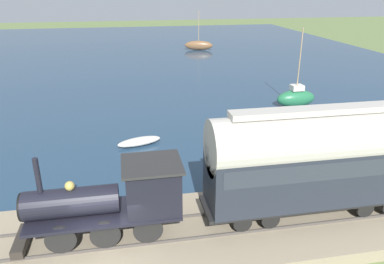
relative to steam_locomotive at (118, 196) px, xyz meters
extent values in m
plane|color=#607542|center=(-0.58, 0.45, -2.36)|extent=(200.00, 200.00, 0.00)
cube|color=navy|center=(42.98, 0.45, -2.36)|extent=(80.00, 80.00, 0.01)
cube|color=gray|center=(0.00, 0.45, -2.08)|extent=(5.37, 56.00, 0.55)
cube|color=#4C4742|center=(-0.75, 0.45, -1.75)|extent=(0.07, 54.88, 0.12)
cube|color=#4C4742|center=(0.75, 0.45, -1.75)|extent=(0.07, 54.88, 0.12)
cylinder|color=black|center=(-0.75, -1.03, -1.13)|extent=(0.12, 1.12, 1.12)
cylinder|color=black|center=(0.75, -1.03, -1.13)|extent=(0.12, 1.12, 1.12)
cylinder|color=black|center=(-0.75, 0.54, -1.13)|extent=(0.12, 1.12, 1.12)
cylinder|color=black|center=(0.75, 0.54, -1.13)|extent=(0.12, 1.12, 1.12)
cylinder|color=black|center=(-0.75, 2.12, -1.13)|extent=(0.12, 1.12, 1.12)
cylinder|color=black|center=(0.75, 2.12, -1.13)|extent=(0.12, 1.12, 1.12)
cube|color=black|center=(0.00, 0.54, -0.67)|extent=(2.01, 5.72, 0.12)
cylinder|color=black|center=(0.00, 1.69, -0.07)|extent=(1.09, 3.43, 1.09)
cylinder|color=black|center=(0.00, 3.44, -0.07)|extent=(1.04, 0.08, 1.04)
cylinder|color=black|center=(0.00, 2.72, 1.15)|extent=(0.20, 0.20, 1.34)
sphere|color=tan|center=(0.00, 1.69, 0.62)|extent=(0.36, 0.36, 0.36)
cube|color=black|center=(0.00, -1.32, 0.28)|extent=(1.91, 2.00, 1.79)
cube|color=#282828|center=(0.00, -1.32, 1.23)|extent=(2.11, 2.24, 0.10)
cube|color=#2D2823|center=(0.00, 3.65, -1.51)|extent=(1.81, 0.44, 0.32)
cylinder|color=black|center=(0.75, -11.26, -1.31)|extent=(0.12, 0.76, 0.76)
cylinder|color=black|center=(-0.75, -10.09, -1.31)|extent=(0.12, 0.76, 0.76)
cylinder|color=black|center=(0.75, -10.09, -1.31)|extent=(0.12, 0.76, 0.76)
cylinder|color=black|center=(-0.75, -5.90, -1.31)|extent=(0.12, 0.76, 0.76)
cylinder|color=black|center=(0.75, -5.90, -1.31)|extent=(0.12, 0.76, 0.76)
cylinder|color=black|center=(-0.75, -4.73, -1.31)|extent=(0.12, 0.76, 0.76)
cylinder|color=black|center=(0.75, -4.73, -1.31)|extent=(0.12, 0.76, 0.76)
cube|color=black|center=(0.00, -8.00, -1.00)|extent=(1.96, 9.33, 0.16)
cube|color=#232833|center=(0.00, -8.00, 0.37)|extent=(2.17, 8.95, 2.59)
cube|color=#2D333D|center=(0.00, -8.00, 0.82)|extent=(2.20, 8.39, 0.72)
cylinder|color=#B2ADA3|center=(0.00, -8.00, 1.67)|extent=(2.28, 8.95, 2.28)
cube|color=#B2ADA3|center=(0.00, -8.00, 2.93)|extent=(0.76, 7.46, 0.24)
ellipsoid|color=#236B42|center=(15.93, -14.85, -1.62)|extent=(1.52, 3.44, 1.45)
cylinder|color=#9E8460|center=(15.93, -14.85, 1.67)|extent=(0.10, 0.10, 5.14)
cube|color=silver|center=(15.93, -14.85, -0.67)|extent=(0.88, 1.04, 0.45)
ellipsoid|color=brown|center=(46.35, -12.66, -1.63)|extent=(2.32, 4.59, 1.44)
cylinder|color=#9E8460|center=(46.35, -12.66, 1.34)|extent=(0.10, 0.10, 4.52)
ellipsoid|color=beige|center=(10.10, -1.26, -2.09)|extent=(1.68, 3.03, 0.51)
ellipsoid|color=silver|center=(7.85, -7.58, -2.20)|extent=(2.09, 1.86, 0.30)
ellipsoid|color=silver|center=(5.84, -10.68, -2.17)|extent=(1.02, 2.71, 0.36)
camera|label=1|loc=(-12.53, -0.48, 7.47)|focal=35.00mm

